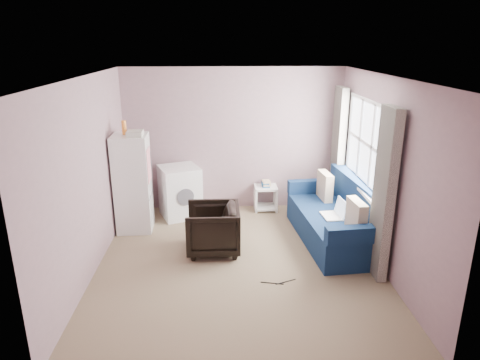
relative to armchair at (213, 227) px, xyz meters
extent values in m
cube|color=#836F55|center=(0.35, -0.37, -0.39)|extent=(3.80, 4.20, 0.02)
cube|color=silver|center=(0.35, -0.37, 2.13)|extent=(3.80, 4.20, 0.02)
cube|color=gray|center=(0.35, 1.74, 0.87)|extent=(3.80, 0.02, 2.50)
cube|color=gray|center=(0.35, -2.48, 0.87)|extent=(3.80, 0.02, 2.50)
cube|color=gray|center=(-1.56, -0.37, 0.87)|extent=(0.02, 4.20, 2.50)
cube|color=gray|center=(2.26, -0.37, 0.87)|extent=(0.02, 4.20, 2.50)
cube|color=white|center=(2.24, 0.33, 1.12)|extent=(0.01, 1.60, 1.20)
imported|color=black|center=(0.00, 0.00, 0.00)|extent=(0.70, 0.74, 0.76)
cube|color=white|center=(-1.26, 0.82, 0.39)|extent=(0.55, 0.55, 1.55)
cube|color=#55535C|center=(-0.99, 0.83, 0.20)|extent=(0.03, 0.50, 0.02)
cube|color=#55535C|center=(-0.99, 1.02, 0.64)|extent=(0.02, 0.03, 0.44)
cube|color=white|center=(-0.98, 0.80, 0.70)|extent=(0.02, 0.37, 0.53)
cylinder|color=orange|center=(-1.33, 0.86, 1.28)|extent=(0.07, 0.07, 0.21)
cube|color=beige|center=(-1.15, 0.73, 1.21)|extent=(0.24, 0.27, 0.08)
cube|color=white|center=(-0.58, 1.35, 0.06)|extent=(0.81, 0.81, 0.88)
cube|color=#55535C|center=(-0.58, 1.33, 0.47)|extent=(0.75, 0.73, 0.05)
cylinder|color=#55535C|center=(-0.47, 1.06, 0.06)|extent=(0.28, 0.13, 0.29)
cube|color=white|center=(0.92, 1.57, 0.04)|extent=(0.40, 0.40, 0.04)
cube|color=white|center=(0.92, 1.57, -0.33)|extent=(0.40, 0.40, 0.04)
cube|color=white|center=(0.74, 1.57, -0.16)|extent=(0.04, 0.40, 0.44)
cube|color=white|center=(1.10, 1.57, -0.16)|extent=(0.04, 0.40, 0.44)
cube|color=#235D94|center=(0.92, 1.57, 0.07)|extent=(0.13, 0.20, 0.03)
cube|color=beige|center=(0.93, 1.57, 0.10)|extent=(0.15, 0.21, 0.03)
cube|color=#235D94|center=(0.91, 1.57, 0.12)|extent=(0.14, 0.20, 0.03)
cube|color=beige|center=(0.93, 1.56, 0.15)|extent=(0.15, 0.21, 0.03)
cube|color=navy|center=(1.82, 0.25, -0.16)|extent=(1.13, 2.07, 0.44)
cube|color=navy|center=(2.19, 0.29, 0.30)|extent=(0.39, 2.00, 0.49)
cube|color=navy|center=(1.91, -0.70, 0.17)|extent=(0.95, 0.24, 0.22)
cube|color=navy|center=(1.73, 1.21, 0.17)|extent=(0.95, 0.24, 0.22)
cube|color=beige|center=(1.94, -0.38, 0.28)|extent=(0.17, 0.45, 0.44)
cube|color=beige|center=(1.81, 0.90, 0.28)|extent=(0.17, 0.45, 0.44)
cube|color=white|center=(1.74, 0.13, 0.07)|extent=(0.29, 0.39, 0.02)
cube|color=silver|center=(1.88, 0.15, 0.20)|extent=(0.10, 0.37, 0.24)
cube|color=white|center=(2.17, 0.33, 0.49)|extent=(0.14, 1.70, 0.04)
cube|color=white|center=(2.22, 0.33, 0.52)|extent=(0.02, 1.68, 0.05)
cube|color=white|center=(2.22, 0.33, 1.12)|extent=(0.02, 1.68, 0.05)
cube|color=white|center=(2.22, 0.33, 1.72)|extent=(0.02, 1.68, 0.05)
cube|color=white|center=(2.22, -0.47, 1.12)|extent=(0.02, 0.05, 1.20)
cube|color=white|center=(2.22, 0.06, 1.12)|extent=(0.02, 0.05, 1.20)
cube|color=white|center=(2.22, 0.60, 1.12)|extent=(0.02, 0.05, 1.20)
cube|color=white|center=(2.22, 1.13, 1.12)|extent=(0.02, 0.05, 1.20)
cube|color=beige|center=(2.13, -0.75, 0.72)|extent=(0.12, 0.46, 2.18)
cube|color=beige|center=(2.13, 1.41, 0.72)|extent=(0.12, 0.46, 2.18)
cylinder|color=black|center=(0.93, -0.90, -0.37)|extent=(0.27, 0.12, 0.01)
cylinder|color=black|center=(0.75, -0.92, -0.37)|extent=(0.29, 0.07, 0.01)
camera|label=1|loc=(0.14, -5.61, 2.53)|focal=32.00mm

